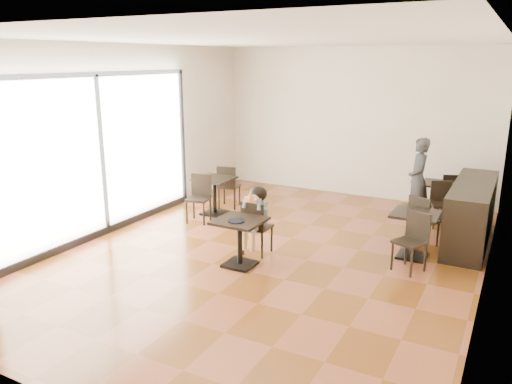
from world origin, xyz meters
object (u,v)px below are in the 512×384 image
Objects in this scene: chair_back_b at (442,205)px; child_chair at (258,227)px; cafe_table_left at (215,196)px; chair_back_a at (449,193)px; chair_mid_b at (410,243)px; adult_patron at (418,179)px; child_table at (240,243)px; chair_left_b at (198,199)px; cafe_table_back at (438,200)px; child at (258,220)px; chair_left_a at (229,186)px; cafe_table_mid at (414,235)px; chair_mid_a at (424,221)px.

child_chair is at bearing -151.98° from chair_back_b.
chair_back_a reaches higher than cafe_table_left.
chair_mid_b reaches higher than cafe_table_left.
adult_patron is at bearing 131.92° from chair_back_b.
cafe_table_left is (-1.69, 1.95, 0.01)m from child_table.
adult_patron is at bearing -121.86° from child_chair.
child_chair reaches higher than child_table.
chair_left_b is 4.41m from chair_back_b.
cafe_table_back is at bearing -123.98° from child_chair.
child_chair is 1.17× the size of cafe_table_left.
child is 2.58m from chair_left_a.
child is 1.89m from chair_left_b.
chair_mid_b reaches higher than child_table.
child is 2.26m from chair_mid_b.
chair_left_b is 1.08× the size of chair_back_b.
cafe_table_mid is at bearing -10.74° from chair_left_b.
child reaches higher than chair_back_a.
adult_patron is at bearing 18.14° from chair_left_b.
child_chair is at bearing 118.29° from chair_left_a.
chair_left_a is at bearing -95.44° from adult_patron.
chair_mid_b is at bearing -12.40° from adult_patron.
chair_left_b is (-3.86, -0.13, 0.08)m from cafe_table_mid.
child_chair is 2.69m from chair_mid_a.
adult_patron is (1.83, 2.94, 0.35)m from child_chair.
chair_mid_a is (3.90, 0.13, 0.06)m from cafe_table_left.
chair_left_b is (-1.69, 0.85, 0.01)m from child_chair.
chair_mid_a reaches higher than chair_back_a.
adult_patron reaches higher than cafe_table_left.
cafe_table_back is (2.18, 3.24, -0.20)m from child.
child_table is 0.87× the size of chair_back_b.
chair_left_a reaches higher than chair_mid_a.
adult_patron is 1.82× the size of chair_mid_b.
child_table is 2.65m from cafe_table_mid.
cafe_table_left reaches higher than cafe_table_mid.
cafe_table_mid is 1.05× the size of cafe_table_back.
chair_back_b is at bearing -71.33° from chair_mid_a.
chair_mid_a is 3.93m from chair_left_a.
chair_mid_a is 2.07m from chair_back_a.
adult_patron is at bearing 31.61° from chair_back_a.
child reaches higher than chair_mid_b.
adult_patron is 2.19× the size of cafe_table_mid.
child_chair is at bearing 58.28° from chair_mid_a.
child_chair is 0.97× the size of chair_left_a.
cafe_table_back is 0.83× the size of chair_back_b.
cafe_table_back is 0.79× the size of chair_mid_b.
chair_mid_a is (0.03, -1.72, 0.09)m from cafe_table_back.
chair_back_a is at bearing 21.75° from chair_left_b.
adult_patron is at bearing 58.14° from child.
cafe_table_left is 0.85× the size of chair_mid_b.
chair_back_a is at bearing 60.73° from child_table.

